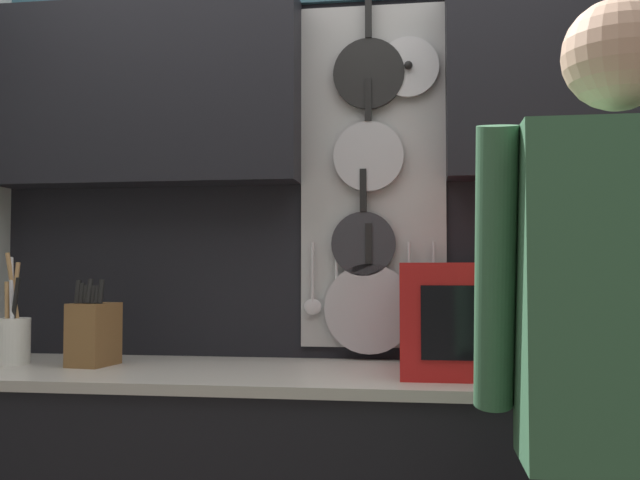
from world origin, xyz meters
name	(u,v)px	position (x,y,z in m)	size (l,w,h in m)	color
back_wall_unit	(297,197)	(-0.02, 0.28, 1.46)	(2.72, 0.20, 2.39)	black
microwave	(486,318)	(0.58, 0.01, 1.08)	(0.48, 0.40, 0.32)	red
knife_block	(94,333)	(-0.61, 0.01, 1.02)	(0.13, 0.16, 0.27)	brown
utensil_crock	(13,336)	(-0.89, 0.01, 1.01)	(0.11, 0.11, 0.35)	white
person	(623,365)	(0.77, -0.68, 1.04)	(0.54, 0.64, 1.73)	#383842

